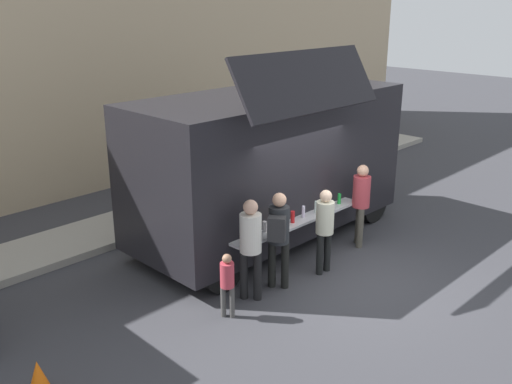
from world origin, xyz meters
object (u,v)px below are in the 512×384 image
object	(u,v)px
customer_front_ordering	(325,224)
customer_rear_waiting	(251,241)
child_near_queue	(227,280)
customer_extra_browsing	(361,198)
customer_mid_with_backpack	(279,232)
trash_bin	(314,155)
food_truck_main	(270,161)
traffic_cone_orange	(39,380)

from	to	relation	value
customer_front_ordering	customer_rear_waiting	xyz separation A→B (m)	(-1.64, 0.28, 0.10)
child_near_queue	customer_rear_waiting	bearing A→B (deg)	-19.41
customer_extra_browsing	customer_front_ordering	bearing A→B (deg)	57.08
customer_rear_waiting	child_near_queue	world-z (taller)	customer_rear_waiting
customer_front_ordering	customer_rear_waiting	size ratio (longest dim) A/B	0.91
customer_mid_with_backpack	customer_extra_browsing	xyz separation A→B (m)	(2.55, 0.04, -0.05)
trash_bin	customer_front_ordering	xyz separation A→B (m)	(-4.96, -4.19, 0.45)
food_truck_main	customer_mid_with_backpack	xyz separation A→B (m)	(-1.58, -1.67, -0.60)
trash_bin	customer_mid_with_backpack	distance (m)	7.23
customer_mid_with_backpack	child_near_queue	xyz separation A→B (m)	(-1.28, -0.06, -0.42)
customer_mid_with_backpack	customer_front_ordering	bearing A→B (deg)	-44.23
food_truck_main	customer_mid_with_backpack	world-z (taller)	food_truck_main
trash_bin	customer_rear_waiting	distance (m)	7.69
customer_extra_browsing	traffic_cone_orange	bearing A→B (deg)	46.62
customer_extra_browsing	child_near_queue	distance (m)	3.84
trash_bin	traffic_cone_orange	bearing A→B (deg)	-159.94
child_near_queue	traffic_cone_orange	bearing A→B (deg)	142.93
traffic_cone_orange	customer_front_ordering	bearing A→B (deg)	-4.54
customer_front_ordering	customer_mid_with_backpack	xyz separation A→B (m)	(-1.04, 0.20, 0.11)
customer_rear_waiting	customer_extra_browsing	bearing A→B (deg)	-34.12
food_truck_main	trash_bin	size ratio (longest dim) A/B	5.79
customer_mid_with_backpack	customer_extra_browsing	size ratio (longest dim) A/B	1.02
food_truck_main	child_near_queue	size ratio (longest dim) A/B	5.47
customer_mid_with_backpack	customer_rear_waiting	world-z (taller)	customer_rear_waiting
food_truck_main	traffic_cone_orange	bearing A→B (deg)	-165.53
food_truck_main	customer_rear_waiting	world-z (taller)	food_truck_main
food_truck_main	customer_front_ordering	bearing A→B (deg)	-105.39
trash_bin	customer_rear_waiting	xyz separation A→B (m)	(-6.60, -3.91, 0.55)
customer_rear_waiting	customer_front_ordering	bearing A→B (deg)	-42.94
food_truck_main	customer_extra_browsing	distance (m)	2.00
customer_front_ordering	customer_mid_with_backpack	distance (m)	1.07
customer_mid_with_backpack	customer_rear_waiting	size ratio (longest dim) A/B	0.99
trash_bin	customer_mid_with_backpack	size ratio (longest dim) A/B	0.59
customer_mid_with_backpack	child_near_queue	world-z (taller)	customer_mid_with_backpack
food_truck_main	traffic_cone_orange	world-z (taller)	food_truck_main
traffic_cone_orange	customer_mid_with_backpack	size ratio (longest dim) A/B	0.31
trash_bin	customer_extra_browsing	size ratio (longest dim) A/B	0.60
traffic_cone_orange	customer_extra_browsing	bearing A→B (deg)	-1.59
trash_bin	child_near_queue	xyz separation A→B (m)	(-7.28, -4.05, 0.14)
food_truck_main	customer_extra_browsing	size ratio (longest dim) A/B	3.49
traffic_cone_orange	customer_front_ordering	size ratio (longest dim) A/B	0.34
customer_mid_with_backpack	traffic_cone_orange	bearing A→B (deg)	143.42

